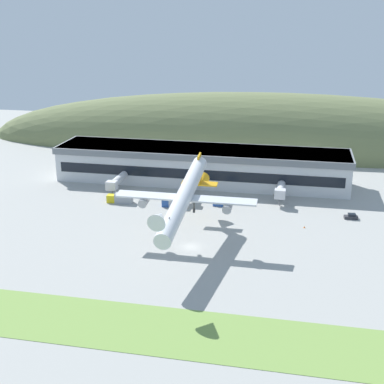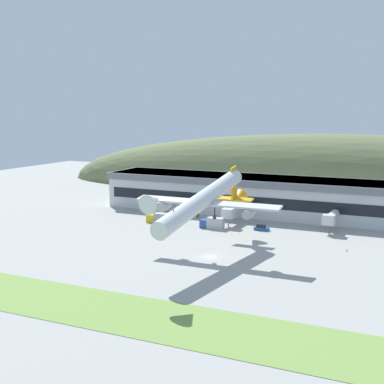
{
  "view_description": "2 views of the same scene",
  "coord_description": "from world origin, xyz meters",
  "px_view_note": "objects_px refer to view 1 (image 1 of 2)",
  "views": [
    {
      "loc": [
        25.82,
        -123.68,
        56.95
      ],
      "look_at": [
        -0.27,
        3.17,
        13.85
      ],
      "focal_mm": 50.0,
      "sensor_mm": 36.0,
      "label": 1
    },
    {
      "loc": [
        47.91,
        -112.91,
        34.44
      ],
      "look_at": [
        -5.09,
        1.21,
        15.04
      ],
      "focal_mm": 50.0,
      "sensor_mm": 36.0,
      "label": 2
    }
  ],
  "objects_px": {
    "box_truck": "(174,202)",
    "terminal_building": "(201,163)",
    "jetway_1": "(190,186)",
    "cargo_airplane": "(185,196)",
    "traffic_cone_0": "(304,227)",
    "service_car_0": "(351,217)",
    "jetway_0": "(117,181)",
    "service_car_1": "(220,204)",
    "jetway_2": "(281,190)",
    "fuel_truck": "(120,198)"
  },
  "relations": [
    {
      "from": "jetway_1",
      "to": "service_car_0",
      "type": "relative_size",
      "value": 3.7
    },
    {
      "from": "jetway_1",
      "to": "box_truck",
      "type": "distance_m",
      "value": 10.07
    },
    {
      "from": "service_car_1",
      "to": "box_truck",
      "type": "distance_m",
      "value": 14.28
    },
    {
      "from": "jetway_1",
      "to": "traffic_cone_0",
      "type": "height_order",
      "value": "jetway_1"
    },
    {
      "from": "jetway_1",
      "to": "service_car_0",
      "type": "bearing_deg",
      "value": -10.09
    },
    {
      "from": "terminal_building",
      "to": "service_car_1",
      "type": "xyz_separation_m",
      "value": [
        10.4,
        -23.86,
        -6.29
      ]
    },
    {
      "from": "jetway_0",
      "to": "jetway_1",
      "type": "xyz_separation_m",
      "value": [
        25.25,
        -0.41,
        0.0
      ]
    },
    {
      "from": "box_truck",
      "to": "service_car_1",
      "type": "bearing_deg",
      "value": 14.15
    },
    {
      "from": "terminal_building",
      "to": "jetway_2",
      "type": "relative_size",
      "value": 8.67
    },
    {
      "from": "fuel_truck",
      "to": "traffic_cone_0",
      "type": "xyz_separation_m",
      "value": [
        57.61,
        -9.96,
        -1.15
      ]
    },
    {
      "from": "jetway_2",
      "to": "jetway_1",
      "type": "bearing_deg",
      "value": -176.68
    },
    {
      "from": "fuel_truck",
      "to": "cargo_airplane",
      "type": "bearing_deg",
      "value": -46.05
    },
    {
      "from": "jetway_0",
      "to": "service_car_0",
      "type": "bearing_deg",
      "value": -7.06
    },
    {
      "from": "service_car_1",
      "to": "traffic_cone_0",
      "type": "xyz_separation_m",
      "value": [
        26.1,
        -13.16,
        -0.38
      ]
    },
    {
      "from": "cargo_airplane",
      "to": "traffic_cone_0",
      "type": "relative_size",
      "value": 91.55
    },
    {
      "from": "jetway_1",
      "to": "fuel_truck",
      "type": "relative_size",
      "value": 1.82
    },
    {
      "from": "service_car_0",
      "to": "service_car_1",
      "type": "bearing_deg",
      "value": 175.39
    },
    {
      "from": "jetway_1",
      "to": "jetway_2",
      "type": "height_order",
      "value": "same"
    },
    {
      "from": "terminal_building",
      "to": "service_car_0",
      "type": "bearing_deg",
      "value": -28.47
    },
    {
      "from": "terminal_building",
      "to": "cargo_airplane",
      "type": "xyz_separation_m",
      "value": [
        6.12,
        -55.32,
        6.43
      ]
    },
    {
      "from": "fuel_truck",
      "to": "service_car_0",
      "type": "bearing_deg",
      "value": 0.02
    },
    {
      "from": "cargo_airplane",
      "to": "box_truck",
      "type": "distance_m",
      "value": 31.85
    },
    {
      "from": "jetway_1",
      "to": "cargo_airplane",
      "type": "relative_size",
      "value": 0.28
    },
    {
      "from": "jetway_2",
      "to": "fuel_truck",
      "type": "bearing_deg",
      "value": -167.97
    },
    {
      "from": "jetway_0",
      "to": "traffic_cone_0",
      "type": "relative_size",
      "value": 24.6
    },
    {
      "from": "cargo_airplane",
      "to": "service_car_1",
      "type": "relative_size",
      "value": 12.33
    },
    {
      "from": "jetway_0",
      "to": "cargo_airplane",
      "type": "bearing_deg",
      "value": -49.97
    },
    {
      "from": "jetway_2",
      "to": "traffic_cone_0",
      "type": "xyz_separation_m",
      "value": [
        7.78,
        -20.58,
        -3.71
      ]
    },
    {
      "from": "jetway_2",
      "to": "service_car_1",
      "type": "relative_size",
      "value": 2.77
    },
    {
      "from": "terminal_building",
      "to": "cargo_airplane",
      "type": "bearing_deg",
      "value": -83.68
    },
    {
      "from": "terminal_building",
      "to": "jetway_1",
      "type": "xyz_separation_m",
      "value": [
        -0.22,
        -18.13,
        -2.96
      ]
    },
    {
      "from": "terminal_building",
      "to": "jetway_2",
      "type": "bearing_deg",
      "value": -29.79
    },
    {
      "from": "service_car_0",
      "to": "service_car_1",
      "type": "distance_m",
      "value": 39.61
    },
    {
      "from": "jetway_0",
      "to": "jetway_2",
      "type": "bearing_deg",
      "value": 1.34
    },
    {
      "from": "terminal_building",
      "to": "box_truck",
      "type": "bearing_deg",
      "value": -97.12
    },
    {
      "from": "service_car_0",
      "to": "cargo_airplane",
      "type": "bearing_deg",
      "value": -147.14
    },
    {
      "from": "jetway_0",
      "to": "jetway_1",
      "type": "bearing_deg",
      "value": -0.94
    },
    {
      "from": "traffic_cone_0",
      "to": "jetway_0",
      "type": "bearing_deg",
      "value": 162.69
    },
    {
      "from": "terminal_building",
      "to": "jetway_0",
      "type": "height_order",
      "value": "terminal_building"
    },
    {
      "from": "jetway_2",
      "to": "box_truck",
      "type": "xyz_separation_m",
      "value": [
        -32.15,
        -10.9,
        -2.48
      ]
    },
    {
      "from": "service_car_0",
      "to": "jetway_0",
      "type": "bearing_deg",
      "value": 172.94
    },
    {
      "from": "jetway_0",
      "to": "traffic_cone_0",
      "type": "bearing_deg",
      "value": -17.31
    },
    {
      "from": "service_car_0",
      "to": "traffic_cone_0",
      "type": "height_order",
      "value": "service_car_0"
    },
    {
      "from": "terminal_building",
      "to": "jetway_2",
      "type": "distance_m",
      "value": 33.24
    },
    {
      "from": "box_truck",
      "to": "terminal_building",
      "type": "bearing_deg",
      "value": 82.88
    },
    {
      "from": "cargo_airplane",
      "to": "traffic_cone_0",
      "type": "distance_m",
      "value": 37.81
    },
    {
      "from": "jetway_1",
      "to": "cargo_airplane",
      "type": "xyz_separation_m",
      "value": [
        6.34,
        -37.19,
        9.4
      ]
    },
    {
      "from": "terminal_building",
      "to": "jetway_1",
      "type": "height_order",
      "value": "terminal_building"
    },
    {
      "from": "jetway_0",
      "to": "box_truck",
      "type": "distance_m",
      "value": 24.19
    },
    {
      "from": "jetway_1",
      "to": "service_car_0",
      "type": "distance_m",
      "value": 51.0
    }
  ]
}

